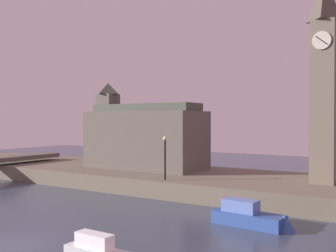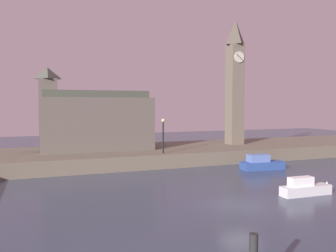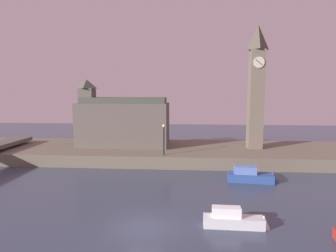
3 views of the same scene
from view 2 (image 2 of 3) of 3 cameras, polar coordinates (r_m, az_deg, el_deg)
ground_plane at (r=24.22m, az=11.63°, el=-12.53°), size 120.00×120.00×0.00m
far_embankment at (r=42.01m, az=-3.06°, el=-4.61°), size 70.00×12.00×1.50m
clock_tower at (r=46.77m, az=10.84°, el=7.29°), size 2.02×2.08×16.10m
parliament_hall at (r=41.13m, az=-12.13°, el=0.85°), size 12.45×5.85×9.23m
streetlamp at (r=37.11m, az=-0.79°, el=-0.91°), size 0.36×0.36×3.68m
boat_tour_blue at (r=37.80m, az=15.63°, el=-5.93°), size 5.27×1.96×1.69m
boat_ferry_white at (r=28.23m, az=21.89°, el=-9.36°), size 4.44×1.06×1.49m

